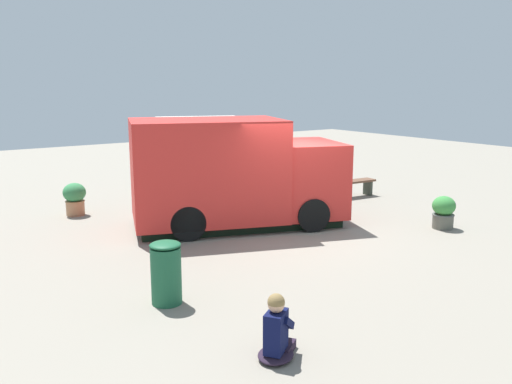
{
  "coord_description": "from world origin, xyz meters",
  "views": [
    {
      "loc": [
        -7.56,
        -9.44,
        3.35
      ],
      "look_at": [
        -0.87,
        0.08,
        0.99
      ],
      "focal_mm": 37.74,
      "sensor_mm": 36.0,
      "label": 1
    }
  ],
  "objects_px": {
    "planter_flowering_far": "(75,198)",
    "person_customer": "(277,332)",
    "planter_flowering_near": "(444,212)",
    "plaza_bench": "(353,185)",
    "trash_bin": "(166,272)",
    "food_truck": "(232,176)"
  },
  "relations": [
    {
      "from": "planter_flowering_far",
      "to": "person_customer",
      "type": "bearing_deg",
      "value": -91.31
    },
    {
      "from": "planter_flowering_near",
      "to": "planter_flowering_far",
      "type": "height_order",
      "value": "planter_flowering_far"
    },
    {
      "from": "person_customer",
      "to": "planter_flowering_far",
      "type": "distance_m",
      "value": 8.86
    },
    {
      "from": "person_customer",
      "to": "plaza_bench",
      "type": "distance_m",
      "value": 9.98
    },
    {
      "from": "planter_flowering_near",
      "to": "person_customer",
      "type": "bearing_deg",
      "value": -159.36
    },
    {
      "from": "plaza_bench",
      "to": "planter_flowering_far",
      "type": "bearing_deg",
      "value": 161.5
    },
    {
      "from": "planter_flowering_near",
      "to": "planter_flowering_far",
      "type": "distance_m",
      "value": 9.15
    },
    {
      "from": "person_customer",
      "to": "trash_bin",
      "type": "height_order",
      "value": "trash_bin"
    },
    {
      "from": "planter_flowering_near",
      "to": "trash_bin",
      "type": "distance_m",
      "value": 7.24
    },
    {
      "from": "planter_flowering_far",
      "to": "plaza_bench",
      "type": "distance_m",
      "value": 7.91
    },
    {
      "from": "planter_flowering_near",
      "to": "trash_bin",
      "type": "relative_size",
      "value": 0.78
    },
    {
      "from": "food_truck",
      "to": "trash_bin",
      "type": "bearing_deg",
      "value": -135.14
    },
    {
      "from": "food_truck",
      "to": "trash_bin",
      "type": "relative_size",
      "value": 5.4
    },
    {
      "from": "person_customer",
      "to": "plaza_bench",
      "type": "xyz_separation_m",
      "value": [
        7.7,
        6.35,
        0.03
      ]
    },
    {
      "from": "trash_bin",
      "to": "planter_flowering_near",
      "type": "bearing_deg",
      "value": 2.08
    },
    {
      "from": "plaza_bench",
      "to": "planter_flowering_near",
      "type": "bearing_deg",
      "value": -102.55
    },
    {
      "from": "planter_flowering_near",
      "to": "planter_flowering_far",
      "type": "relative_size",
      "value": 0.92
    },
    {
      "from": "person_customer",
      "to": "plaza_bench",
      "type": "height_order",
      "value": "person_customer"
    },
    {
      "from": "food_truck",
      "to": "planter_flowering_near",
      "type": "bearing_deg",
      "value": -38.31
    },
    {
      "from": "planter_flowering_near",
      "to": "plaza_bench",
      "type": "bearing_deg",
      "value": 77.45
    },
    {
      "from": "food_truck",
      "to": "person_customer",
      "type": "distance_m",
      "value": 6.45
    },
    {
      "from": "planter_flowering_far",
      "to": "trash_bin",
      "type": "xyz_separation_m",
      "value": [
        -0.57,
        -6.53,
        0.04
      ]
    }
  ]
}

